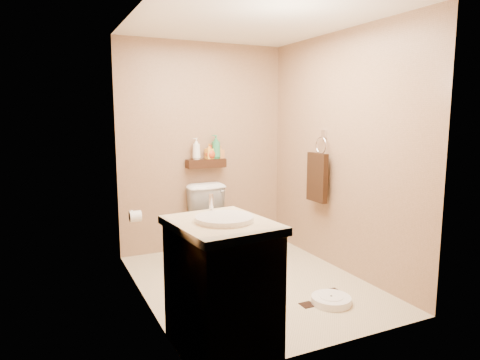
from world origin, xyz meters
TOP-DOWN VIEW (x-y plane):
  - ground at (0.00, 0.00)m, footprint 2.50×2.50m
  - wall_back at (0.00, 1.25)m, footprint 2.00×0.04m
  - wall_front at (0.00, -1.25)m, footprint 2.00×0.04m
  - wall_left at (-1.00, 0.00)m, footprint 0.04×2.50m
  - wall_right at (1.00, 0.00)m, footprint 0.04×2.50m
  - ceiling at (0.00, 0.00)m, footprint 2.00×2.50m
  - wall_shelf at (0.00, 1.17)m, footprint 0.46×0.14m
  - floor_accents at (0.05, -0.04)m, footprint 1.19×1.26m
  - toilet at (-0.00, 0.83)m, footprint 0.48×0.80m
  - vanity at (-0.70, -0.95)m, footprint 0.67×0.79m
  - bathroom_scale at (0.40, -0.71)m, footprint 0.37×0.37m
  - toilet_brush at (-0.52, 0.71)m, footprint 0.10×0.10m
  - towel_ring at (0.91, 0.25)m, footprint 0.12×0.30m
  - toilet_paper at (-0.94, 0.65)m, footprint 0.12×0.11m
  - bottle_a at (-0.12, 1.17)m, footprint 0.12×0.12m
  - bottle_b at (0.04, 1.17)m, footprint 0.09×0.10m
  - bottle_c at (0.06, 1.17)m, footprint 0.17×0.17m
  - bottle_d at (0.13, 1.17)m, footprint 0.11×0.11m
  - bottle_e at (0.18, 1.17)m, footprint 0.09×0.09m

SIDE VIEW (x-z plane):
  - ground at x=0.00m, z-range 0.00..0.00m
  - floor_accents at x=0.05m, z-range 0.00..0.01m
  - bathroom_scale at x=0.40m, z-range 0.00..0.07m
  - toilet_brush at x=-0.52m, z-range -0.07..0.37m
  - toilet at x=0.00m, z-range 0.00..0.79m
  - vanity at x=-0.70m, z-range -0.06..0.98m
  - toilet_paper at x=-0.94m, z-range 0.54..0.66m
  - towel_ring at x=0.91m, z-range 0.57..1.33m
  - wall_shelf at x=0.00m, z-range 0.97..1.07m
  - bottle_e at x=0.18m, z-range 1.07..1.22m
  - bottle_c at x=0.06m, z-range 1.07..1.23m
  - bottle_b at x=0.04m, z-range 1.07..1.25m
  - bottle_a at x=-0.12m, z-range 1.07..1.32m
  - wall_back at x=0.00m, z-range 0.00..2.40m
  - wall_front at x=0.00m, z-range 0.00..2.40m
  - wall_left at x=-1.00m, z-range 0.00..2.40m
  - wall_right at x=1.00m, z-range 0.00..2.40m
  - bottle_d at x=0.13m, z-range 1.07..1.35m
  - ceiling at x=0.00m, z-range 2.39..2.41m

